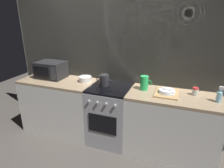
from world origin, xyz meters
name	(u,v)px	position (x,y,z in m)	size (l,w,h in m)	color
ground_plane	(110,139)	(0.00, 0.00, 0.00)	(8.00, 8.00, 0.00)	#47423D
back_wall	(117,62)	(0.00, 0.32, 1.20)	(3.60, 0.05, 2.40)	#B2AD9E
counter_left	(61,105)	(-0.90, 0.00, 0.45)	(1.20, 0.60, 0.90)	silver
stove_unit	(110,114)	(0.00, 0.00, 0.45)	(0.60, 0.63, 0.90)	#9E9EA3
counter_right	(171,125)	(0.90, 0.00, 0.45)	(1.20, 0.60, 0.90)	silver
microwave	(51,70)	(-1.07, 0.07, 1.04)	(0.46, 0.35, 0.27)	black
kettle	(104,80)	(-0.10, 0.04, 0.98)	(0.28, 0.15, 0.17)	#262628
mixing_bowl	(85,79)	(-0.45, 0.09, 0.94)	(0.20, 0.20, 0.08)	silver
pitcher	(144,83)	(0.48, 0.07, 1.00)	(0.16, 0.11, 0.20)	green
dish_pile	(167,92)	(0.80, 0.03, 0.92)	(0.30, 0.40, 0.07)	tan
spice_jar	(195,91)	(1.15, 0.11, 0.95)	(0.08, 0.08, 0.10)	silver
spray_bottle	(219,96)	(1.41, -0.02, 0.98)	(0.08, 0.06, 0.20)	#8CCCE5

